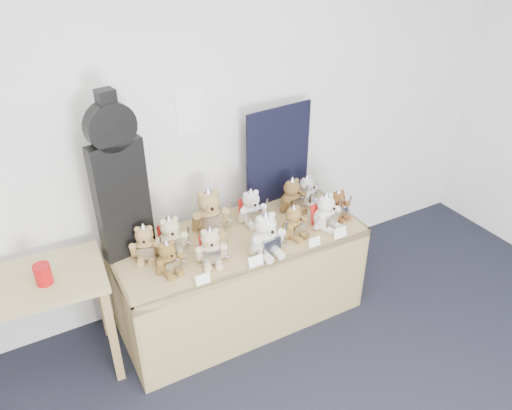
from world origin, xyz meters
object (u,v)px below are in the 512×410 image
teddy_back_right (292,197)px  side_table (26,300)px  teddy_front_left (211,247)px  teddy_front_end (338,206)px  display_table (244,260)px  guitar_case (119,180)px  teddy_front_far_left (168,258)px  teddy_front_far_right (326,213)px  teddy_back_centre_left (210,213)px  teddy_front_centre (266,235)px  teddy_front_right (294,223)px  teddy_back_centre_right (251,208)px  teddy_back_far_left (145,244)px  teddy_back_left (171,237)px  red_cup (43,274)px  teddy_back_end (307,191)px

teddy_back_right → side_table: bearing=171.3°
teddy_front_left → teddy_front_end: teddy_front_left is taller
display_table → guitar_case: size_ratio=1.58×
teddy_front_far_left → teddy_front_far_right: bearing=-9.6°
teddy_front_far_left → teddy_back_centre_left: size_ratio=0.68×
side_table → teddy_front_centre: bearing=-9.1°
teddy_back_right → teddy_back_centre_left: bearing=166.7°
teddy_front_right → teddy_back_centre_right: teddy_back_centre_right is taller
teddy_back_right → teddy_back_far_left: teddy_back_right is taller
teddy_back_centre_left → teddy_front_end: bearing=-9.3°
teddy_back_left → teddy_back_centre_left: bearing=24.2°
teddy_front_end → guitar_case: bearing=159.7°
teddy_front_right → display_table: bearing=148.1°
side_table → teddy_front_far_right: teddy_front_far_right is taller
teddy_front_left → guitar_case: bearing=156.3°
teddy_back_far_left → red_cup: bearing=-156.9°
guitar_case → teddy_front_far_left: size_ratio=4.38×
teddy_back_right → teddy_back_far_left: size_ratio=1.06×
teddy_front_right → teddy_back_left: teddy_back_left is taller
teddy_front_far_left → teddy_back_left: bearing=58.2°
display_table → teddy_back_end: teddy_back_end is taller
display_table → side_table: bearing=172.7°
teddy_front_far_left → teddy_front_end: bearing=-6.6°
teddy_front_end → teddy_front_centre: bearing=-177.7°
teddy_front_right → teddy_back_left: size_ratio=0.88×
teddy_front_left → teddy_back_centre_right: 0.51m
teddy_front_centre → teddy_back_far_left: (-0.67, 0.31, -0.02)m
teddy_front_centre → teddy_front_far_right: bearing=4.2°
guitar_case → teddy_front_end: (1.38, -0.30, -0.42)m
teddy_front_centre → teddy_front_end: 0.65m
teddy_back_left → teddy_back_centre_right: bearing=12.1°
teddy_back_right → teddy_back_end: size_ratio=1.13×
teddy_back_far_left → teddy_front_far_left: bearing=-48.7°
red_cup → teddy_front_far_right: 1.77m
teddy_front_end → teddy_back_end: bearing=99.2°
teddy_front_left → teddy_back_centre_left: bearing=82.7°
teddy_front_far_right → teddy_back_centre_right: (-0.40, 0.30, -0.00)m
teddy_front_centre → teddy_back_centre_left: bearing=114.7°
teddy_front_far_right → teddy_back_centre_right: size_ratio=1.04×
teddy_front_end → teddy_back_right: size_ratio=0.84×
teddy_front_left → teddy_back_centre_right: bearing=48.9°
guitar_case → teddy_front_right: size_ratio=4.17×
teddy_back_end → teddy_front_centre: bearing=-174.7°
teddy_front_centre → teddy_back_end: size_ratio=1.30×
red_cup → teddy_back_centre_left: (1.06, 0.12, 0.01)m
teddy_front_far_right → teddy_back_left: teddy_back_left is taller
side_table → teddy_back_centre_left: teddy_back_centre_left is taller
red_cup → teddy_back_centre_right: size_ratio=0.45×
teddy_back_end → side_table: bearing=152.3°
teddy_front_far_left → teddy_front_far_right: teddy_front_far_right is taller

